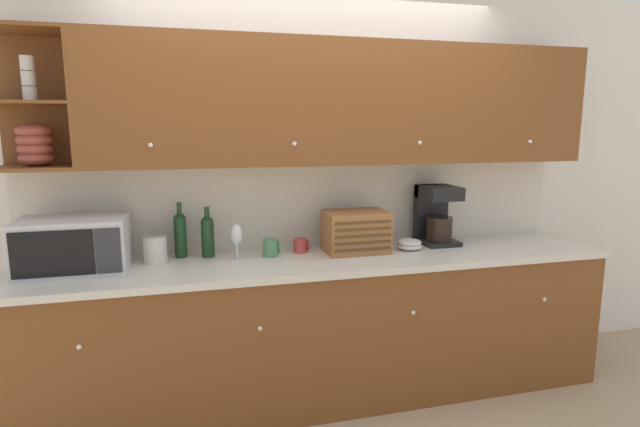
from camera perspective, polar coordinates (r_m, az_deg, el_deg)
The scene contains 15 objects.
ground_plane at distance 3.69m, azimuth -0.96°, elevation -17.38°, with size 24.00×24.00×0.00m, color tan.
wall_back at distance 3.33m, azimuth -1.14°, elevation 3.18°, with size 5.97×0.06×2.60m.
counter_unit at distance 3.20m, azimuth 0.46°, elevation -12.75°, with size 3.59×0.69×0.91m.
backsplash_panel at distance 3.31m, azimuth -0.99°, elevation 1.12°, with size 3.57×0.01×0.55m.
upper_cabinets at distance 3.15m, azimuth 2.55°, elevation 12.37°, with size 3.57×0.36×0.74m.
microwave at distance 3.01m, azimuth -26.34°, elevation -3.25°, with size 0.56×0.37×0.30m.
storage_canister at distance 3.05m, azimuth -18.32°, elevation -3.82°, with size 0.14×0.14×0.17m.
wine_bottle at distance 3.12m, azimuth -15.68°, elevation -2.13°, with size 0.07×0.07×0.34m.
second_wine_bottle at distance 3.09m, azimuth -12.72°, elevation -2.34°, with size 0.08×0.08×0.31m.
wine_glass at distance 2.98m, azimuth -9.51°, elevation -2.50°, with size 0.07×0.07×0.22m.
mug at distance 3.05m, azimuth -5.62°, elevation -3.91°, with size 0.11×0.09×0.11m.
mug_blue_second at distance 3.14m, azimuth -2.23°, elevation -3.66°, with size 0.10×0.09×0.09m.
bread_box at distance 3.15m, azimuth 4.10°, elevation -2.06°, with size 0.39×0.28×0.26m.
bowl_stack_on_counter at distance 3.26m, azimuth 10.18°, elevation -3.48°, with size 0.16×0.16×0.07m.
coffee_maker at distance 3.45m, azimuth 13.13°, elevation -0.03°, with size 0.23×0.27×0.39m.
Camera 1 is at (-0.78, -3.18, 1.69)m, focal length 28.00 mm.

